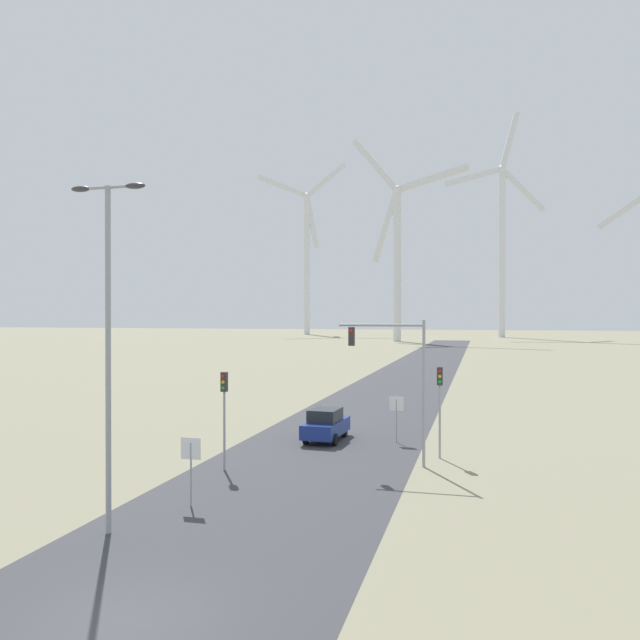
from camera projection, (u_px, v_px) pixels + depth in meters
ground_plane at (122, 622)px, 14.46m from camera, size 600.00×600.00×0.00m
road_surface at (396, 388)px, 60.92m from camera, size 10.00×240.00×0.01m
streetlamp at (108, 320)px, 20.30m from camera, size 2.71×0.32×11.39m
stop_sign_near at (191, 458)px, 23.19m from camera, size 0.81×0.07×2.56m
stop_sign_far at (397, 410)px, 34.86m from camera, size 0.81×0.07×2.60m
traffic_light_post_near_left at (224, 399)px, 28.59m from camera, size 0.28×0.33×4.52m
traffic_light_post_near_right at (440, 392)px, 30.98m from camera, size 0.28×0.34×4.55m
traffic_light_mast_overhead at (396, 364)px, 29.52m from camera, size 4.14×0.35×6.91m
car_approaching at (326, 424)px, 35.42m from camera, size 2.01×4.19×1.83m
wind_turbine_far_left at (307, 250)px, 232.58m from camera, size 30.29×16.63×65.14m
wind_turbine_left at (397, 246)px, 170.39m from camera, size 32.88×11.21×57.55m
wind_turbine_center at (502, 236)px, 201.69m from camera, size 31.84×8.82×73.21m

